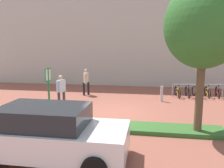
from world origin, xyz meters
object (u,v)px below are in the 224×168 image
tree_sidewalk (204,26)px  car_white_hatch (50,133)px  bike_rack_cluster (197,92)px  parking_sign_post (49,88)px  bike_at_sign (50,115)px  bollard_steel (162,94)px  person_casual_tan (86,80)px  person_shirt_white (61,89)px

tree_sidewalk → car_white_hatch: bearing=-150.6°
bike_rack_cluster → car_white_hatch: bearing=-122.8°
parking_sign_post → bike_at_sign: (-0.08, 0.18, -1.19)m
bike_at_sign → bike_rack_cluster: bearing=40.9°
parking_sign_post → bollard_steel: (4.72, 4.78, -1.09)m
parking_sign_post → bollard_steel: bearing=45.4°
tree_sidewalk → parking_sign_post: (-5.75, 0.11, -2.33)m
car_white_hatch → bike_at_sign: bearing=114.8°
bollard_steel → person_casual_tan: 4.93m
parking_sign_post → bike_rack_cluster: size_ratio=0.74×
bike_rack_cluster → tree_sidewalk: bearing=-101.3°
tree_sidewalk → parking_sign_post: bearing=178.9°
bollard_steel → bike_at_sign: bearing=-136.2°
bike_rack_cluster → car_white_hatch: car_white_hatch is taller
tree_sidewalk → bike_rack_cluster: (1.29, 6.46, -3.53)m
tree_sidewalk → person_casual_tan: size_ratio=3.13×
parking_sign_post → person_casual_tan: 5.78m
parking_sign_post → person_shirt_white: bearing=101.3°
bollard_steel → person_casual_tan: size_ratio=0.52×
bike_at_sign → person_shirt_white: person_shirt_white is taller
bike_at_sign → bollard_steel: size_ratio=1.83×
tree_sidewalk → bike_at_sign: 6.82m
person_casual_tan → car_white_hatch: size_ratio=0.40×
bike_rack_cluster → bollard_steel: (-2.31, -1.57, 0.10)m
bike_at_sign → car_white_hatch: size_ratio=0.38×
parking_sign_post → person_shirt_white: (-0.51, 2.54, -0.55)m
person_casual_tan → bike_rack_cluster: bearing=4.8°
person_shirt_white → person_casual_tan: 3.24m
tree_sidewalk → person_casual_tan: (-5.83, 5.86, -2.89)m
bike_at_sign → person_shirt_white: (-0.42, 2.36, 0.63)m
bike_at_sign → person_casual_tan: (-0.00, 5.58, 0.63)m
person_shirt_white → car_white_hatch: (1.73, -5.19, -0.23)m
person_shirt_white → car_white_hatch: size_ratio=0.40×
tree_sidewalk → bike_rack_cluster: size_ratio=1.69×
bollard_steel → car_white_hatch: 8.23m
bike_rack_cluster → bollard_steel: size_ratio=3.54×
person_shirt_white → car_white_hatch: bearing=-71.6°
tree_sidewalk → car_white_hatch: (-4.52, -2.55, -3.12)m
person_casual_tan → car_white_hatch: person_casual_tan is taller
tree_sidewalk → car_white_hatch: tree_sidewalk is taller
parking_sign_post → person_casual_tan: parking_sign_post is taller
parking_sign_post → person_casual_tan: bearing=90.8°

